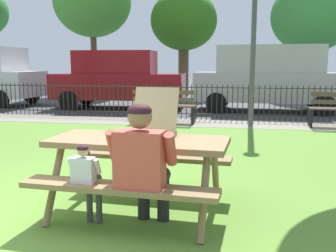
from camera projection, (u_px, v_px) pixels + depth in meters
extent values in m
cube|color=olive|center=(77.00, 175.00, 5.36)|extent=(28.00, 11.45, 0.02)
cube|color=gray|center=(154.00, 122.00, 10.23)|extent=(28.00, 1.40, 0.01)
cube|color=#424247|center=(177.00, 106.00, 14.02)|extent=(28.00, 6.40, 0.01)
cube|color=olive|center=(139.00, 141.00, 3.93)|extent=(1.84, 0.87, 0.06)
cube|color=olive|center=(118.00, 188.00, 3.41)|extent=(1.81, 0.39, 0.05)
cube|color=olive|center=(155.00, 156.00, 4.56)|extent=(1.81, 0.39, 0.05)
cylinder|color=olive|center=(54.00, 185.00, 3.77)|extent=(0.10, 0.44, 0.74)
cylinder|color=olive|center=(90.00, 164.00, 4.56)|extent=(0.10, 0.44, 0.74)
cylinder|color=olive|center=(204.00, 197.00, 3.42)|extent=(0.10, 0.44, 0.74)
cylinder|color=olive|center=(215.00, 172.00, 4.22)|extent=(0.10, 0.44, 0.74)
cube|color=tan|center=(149.00, 138.00, 3.91)|extent=(0.50, 0.50, 0.01)
cube|color=silver|center=(149.00, 138.00, 3.91)|extent=(0.46, 0.46, 0.00)
cube|color=tan|center=(142.00, 140.00, 3.68)|extent=(0.48, 0.04, 0.04)
cube|color=tan|center=(155.00, 132.00, 4.13)|extent=(0.48, 0.04, 0.04)
cube|color=tan|center=(127.00, 135.00, 3.96)|extent=(0.04, 0.48, 0.04)
cube|color=tan|center=(172.00, 137.00, 3.85)|extent=(0.04, 0.48, 0.04)
cube|color=tan|center=(156.00, 109.00, 4.10)|extent=(0.49, 0.21, 0.45)
cylinder|color=tan|center=(149.00, 137.00, 3.91)|extent=(0.41, 0.41, 0.01)
cylinder|color=#E7D04B|center=(149.00, 136.00, 3.91)|extent=(0.37, 0.37, 0.00)
cylinder|color=black|center=(144.00, 197.00, 3.82)|extent=(0.12, 0.12, 0.44)
cylinder|color=black|center=(137.00, 179.00, 3.58)|extent=(0.18, 0.43, 0.15)
cylinder|color=black|center=(163.00, 199.00, 3.77)|extent=(0.12, 0.12, 0.44)
cylinder|color=black|center=(157.00, 180.00, 3.53)|extent=(0.18, 0.43, 0.15)
cube|color=#CC4C3F|center=(140.00, 161.00, 3.32)|extent=(0.43, 0.25, 0.52)
cylinder|color=#CC4C3F|center=(113.00, 146.00, 3.41)|extent=(0.10, 0.21, 0.31)
cylinder|color=#CC4C3F|center=(170.00, 149.00, 3.29)|extent=(0.10, 0.21, 0.31)
sphere|color=#8C6647|center=(140.00, 117.00, 3.27)|extent=(0.21, 0.21, 0.21)
ellipsoid|color=#34151D|center=(139.00, 111.00, 3.26)|extent=(0.21, 0.20, 0.12)
cylinder|color=#3E3E3E|center=(89.00, 200.00, 3.73)|extent=(0.06, 0.06, 0.44)
cylinder|color=#3E3E3E|center=(84.00, 180.00, 3.59)|extent=(0.09, 0.21, 0.07)
cylinder|color=#3E3E3E|center=(99.00, 201.00, 3.71)|extent=(0.06, 0.06, 0.44)
cylinder|color=#3E3E3E|center=(94.00, 181.00, 3.57)|extent=(0.09, 0.21, 0.07)
cube|color=silver|center=(83.00, 171.00, 3.46)|extent=(0.21, 0.12, 0.26)
cylinder|color=silver|center=(71.00, 164.00, 3.51)|extent=(0.05, 0.11, 0.15)
cylinder|color=silver|center=(97.00, 166.00, 3.45)|extent=(0.05, 0.11, 0.15)
sphere|color=tan|center=(83.00, 151.00, 3.44)|extent=(0.10, 0.10, 0.10)
ellipsoid|color=#351524|center=(83.00, 148.00, 3.43)|extent=(0.10, 0.10, 0.06)
cylinder|color=#2D2823|center=(159.00, 87.00, 10.77)|extent=(21.84, 0.03, 0.03)
cylinder|color=#2D2823|center=(159.00, 113.00, 10.89)|extent=(21.84, 0.03, 0.03)
cylinder|color=#2D2823|center=(3.00, 98.00, 11.69)|extent=(0.02, 0.02, 0.95)
cylinder|color=#2D2823|center=(7.00, 98.00, 11.66)|extent=(0.02, 0.02, 0.95)
cylinder|color=#2D2823|center=(11.00, 99.00, 11.64)|extent=(0.02, 0.02, 0.95)
cylinder|color=#2D2823|center=(16.00, 99.00, 11.61)|extent=(0.02, 0.02, 0.95)
cylinder|color=#2D2823|center=(20.00, 99.00, 11.59)|extent=(0.02, 0.02, 0.95)
cylinder|color=#2D2823|center=(24.00, 99.00, 11.56)|extent=(0.02, 0.02, 0.95)
cylinder|color=#2D2823|center=(28.00, 99.00, 11.54)|extent=(0.02, 0.02, 0.95)
cylinder|color=#2D2823|center=(33.00, 99.00, 11.51)|extent=(0.02, 0.02, 0.95)
cylinder|color=#2D2823|center=(37.00, 99.00, 11.49)|extent=(0.02, 0.02, 0.95)
cylinder|color=#2D2823|center=(41.00, 99.00, 11.46)|extent=(0.02, 0.02, 0.95)
cylinder|color=#2D2823|center=(46.00, 99.00, 11.44)|extent=(0.02, 0.02, 0.95)
cylinder|color=#2D2823|center=(50.00, 99.00, 11.41)|extent=(0.02, 0.02, 0.95)
cylinder|color=#2D2823|center=(55.00, 99.00, 11.39)|extent=(0.02, 0.02, 0.95)
cylinder|color=#2D2823|center=(59.00, 99.00, 11.37)|extent=(0.02, 0.02, 0.95)
cylinder|color=#2D2823|center=(63.00, 99.00, 11.34)|extent=(0.02, 0.02, 0.95)
cylinder|color=#2D2823|center=(68.00, 100.00, 11.32)|extent=(0.02, 0.02, 0.95)
cylinder|color=#2D2823|center=(72.00, 100.00, 11.29)|extent=(0.02, 0.02, 0.95)
cylinder|color=#2D2823|center=(77.00, 100.00, 11.27)|extent=(0.02, 0.02, 0.95)
cylinder|color=#2D2823|center=(81.00, 100.00, 11.24)|extent=(0.02, 0.02, 0.95)
cylinder|color=#2D2823|center=(86.00, 100.00, 11.22)|extent=(0.02, 0.02, 0.95)
cylinder|color=#2D2823|center=(91.00, 100.00, 11.19)|extent=(0.02, 0.02, 0.95)
cylinder|color=#2D2823|center=(95.00, 100.00, 11.17)|extent=(0.02, 0.02, 0.95)
cylinder|color=#2D2823|center=(100.00, 100.00, 11.14)|extent=(0.02, 0.02, 0.95)
cylinder|color=#2D2823|center=(104.00, 100.00, 11.12)|extent=(0.02, 0.02, 0.95)
cylinder|color=#2D2823|center=(109.00, 100.00, 11.10)|extent=(0.02, 0.02, 0.95)
cylinder|color=#2D2823|center=(114.00, 100.00, 11.07)|extent=(0.02, 0.02, 0.95)
cylinder|color=#2D2823|center=(118.00, 100.00, 11.05)|extent=(0.02, 0.02, 0.95)
cylinder|color=#2D2823|center=(123.00, 101.00, 11.02)|extent=(0.02, 0.02, 0.95)
cylinder|color=#2D2823|center=(128.00, 101.00, 11.00)|extent=(0.02, 0.02, 0.95)
cylinder|color=#2D2823|center=(133.00, 101.00, 10.97)|extent=(0.02, 0.02, 0.95)
cylinder|color=#2D2823|center=(137.00, 101.00, 10.95)|extent=(0.02, 0.02, 0.95)
cylinder|color=#2D2823|center=(142.00, 101.00, 10.92)|extent=(0.02, 0.02, 0.95)
cylinder|color=#2D2823|center=(147.00, 101.00, 10.90)|extent=(0.02, 0.02, 0.95)
cylinder|color=#2D2823|center=(152.00, 101.00, 10.87)|extent=(0.02, 0.02, 0.95)
cylinder|color=#2D2823|center=(157.00, 101.00, 10.85)|extent=(0.02, 0.02, 0.95)
cylinder|color=#2D2823|center=(162.00, 101.00, 10.83)|extent=(0.02, 0.02, 0.95)
cylinder|color=#2D2823|center=(167.00, 101.00, 10.80)|extent=(0.02, 0.02, 0.95)
cylinder|color=#2D2823|center=(171.00, 101.00, 10.78)|extent=(0.02, 0.02, 0.95)
cylinder|color=#2D2823|center=(176.00, 101.00, 10.75)|extent=(0.02, 0.02, 0.95)
cylinder|color=#2D2823|center=(181.00, 102.00, 10.73)|extent=(0.02, 0.02, 0.95)
cylinder|color=#2D2823|center=(186.00, 102.00, 10.70)|extent=(0.02, 0.02, 0.95)
cylinder|color=#2D2823|center=(191.00, 102.00, 10.68)|extent=(0.02, 0.02, 0.95)
cylinder|color=#2D2823|center=(196.00, 102.00, 10.65)|extent=(0.02, 0.02, 0.95)
cylinder|color=#2D2823|center=(202.00, 102.00, 10.63)|extent=(0.02, 0.02, 0.95)
cylinder|color=#2D2823|center=(207.00, 102.00, 10.60)|extent=(0.02, 0.02, 0.95)
cylinder|color=#2D2823|center=(212.00, 102.00, 10.58)|extent=(0.02, 0.02, 0.95)
cylinder|color=#2D2823|center=(217.00, 102.00, 10.55)|extent=(0.02, 0.02, 0.95)
cylinder|color=#2D2823|center=(222.00, 102.00, 10.53)|extent=(0.02, 0.02, 0.95)
cylinder|color=#2D2823|center=(227.00, 102.00, 10.51)|extent=(0.02, 0.02, 0.95)
cylinder|color=#2D2823|center=(232.00, 102.00, 10.48)|extent=(0.02, 0.02, 0.95)
cylinder|color=#2D2823|center=(238.00, 103.00, 10.46)|extent=(0.02, 0.02, 0.95)
cylinder|color=#2D2823|center=(243.00, 103.00, 10.43)|extent=(0.02, 0.02, 0.95)
cylinder|color=#2D2823|center=(248.00, 103.00, 10.41)|extent=(0.02, 0.02, 0.95)
cylinder|color=#2D2823|center=(254.00, 103.00, 10.38)|extent=(0.02, 0.02, 0.95)
cylinder|color=#2D2823|center=(259.00, 103.00, 10.36)|extent=(0.02, 0.02, 0.95)
cylinder|color=#2D2823|center=(264.00, 103.00, 10.33)|extent=(0.02, 0.02, 0.95)
cylinder|color=#2D2823|center=(270.00, 103.00, 10.31)|extent=(0.02, 0.02, 0.95)
cylinder|color=#2D2823|center=(275.00, 103.00, 10.28)|extent=(0.02, 0.02, 0.95)
cylinder|color=#2D2823|center=(280.00, 103.00, 10.26)|extent=(0.02, 0.02, 0.95)
cylinder|color=#2D2823|center=(286.00, 103.00, 10.24)|extent=(0.02, 0.02, 0.95)
cylinder|color=#2D2823|center=(291.00, 103.00, 10.21)|extent=(0.02, 0.02, 0.95)
cylinder|color=#2D2823|center=(297.00, 104.00, 10.19)|extent=(0.02, 0.02, 0.95)
cylinder|color=#2D2823|center=(302.00, 104.00, 10.16)|extent=(0.02, 0.02, 0.95)
cylinder|color=#2D2823|center=(308.00, 104.00, 10.14)|extent=(0.02, 0.02, 0.95)
cylinder|color=#2D2823|center=(314.00, 104.00, 10.11)|extent=(0.02, 0.02, 0.95)
cylinder|color=#2D2823|center=(319.00, 104.00, 10.09)|extent=(0.02, 0.02, 0.95)
cylinder|color=#2D2823|center=(325.00, 104.00, 10.06)|extent=(0.02, 0.02, 0.95)
cylinder|color=#2D2823|center=(331.00, 104.00, 10.04)|extent=(0.02, 0.02, 0.95)
cylinder|color=#2D2823|center=(336.00, 104.00, 10.01)|extent=(0.02, 0.02, 0.95)
cube|color=brown|center=(166.00, 105.00, 10.18)|extent=(1.60, 0.17, 0.04)
cube|color=brown|center=(165.00, 106.00, 10.04)|extent=(1.60, 0.17, 0.04)
cube|color=brown|center=(164.00, 106.00, 9.91)|extent=(1.60, 0.17, 0.04)
cube|color=brown|center=(163.00, 99.00, 9.82)|extent=(1.60, 0.13, 0.11)
cube|color=brown|center=(163.00, 92.00, 9.79)|extent=(1.60, 0.13, 0.11)
cube|color=black|center=(193.00, 115.00, 9.86)|extent=(0.07, 0.44, 0.44)
cube|color=black|center=(136.00, 113.00, 10.20)|extent=(0.07, 0.44, 0.44)
cube|color=black|center=(310.00, 117.00, 9.41)|extent=(0.06, 0.44, 0.44)
cylinder|color=#4C4C51|center=(253.00, 44.00, 9.22)|extent=(0.12, 0.12, 3.96)
cube|color=#262D38|center=(2.00, 59.00, 13.76)|extent=(0.13, 1.56, 0.71)
cylinder|color=black|center=(0.00, 100.00, 12.97)|extent=(0.65, 0.15, 0.64)
cylinder|color=black|center=(32.00, 95.00, 14.73)|extent=(0.65, 0.15, 0.64)
cube|color=maroon|center=(119.00, 86.00, 13.20)|extent=(4.49, 2.04, 0.84)
cube|color=maroon|center=(116.00, 62.00, 13.08)|extent=(2.68, 1.72, 0.76)
cube|color=#262D38|center=(144.00, 62.00, 12.97)|extent=(0.12, 1.53, 0.65)
cylinder|color=black|center=(159.00, 102.00, 12.20)|extent=(0.65, 0.14, 0.64)
cylinder|color=black|center=(166.00, 97.00, 13.97)|extent=(0.65, 0.14, 0.64)
cylinder|color=black|center=(68.00, 101.00, 12.57)|extent=(0.65, 0.14, 0.64)
cylinder|color=black|center=(86.00, 96.00, 14.33)|extent=(0.65, 0.14, 0.64)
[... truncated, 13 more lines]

